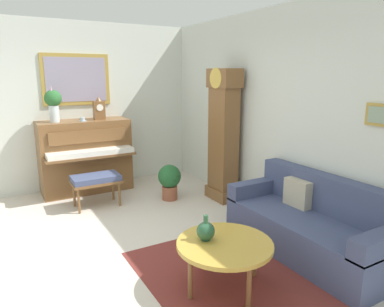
# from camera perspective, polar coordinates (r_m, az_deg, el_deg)

# --- Properties ---
(ground_plane) EXTENTS (6.40, 6.00, 0.10)m
(ground_plane) POSITION_cam_1_polar(r_m,az_deg,el_deg) (4.23, -13.86, -15.65)
(ground_plane) COLOR beige
(wall_left) EXTENTS (0.13, 4.90, 2.80)m
(wall_left) POSITION_cam_1_polar(r_m,az_deg,el_deg) (6.31, -21.16, 7.09)
(wall_left) COLOR silver
(wall_left) RESTS_ON ground_plane
(wall_back) EXTENTS (5.30, 0.13, 2.80)m
(wall_back) POSITION_cam_1_polar(r_m,az_deg,el_deg) (4.95, 13.05, 6.19)
(wall_back) COLOR silver
(wall_back) RESTS_ON ground_plane
(area_rug) EXTENTS (2.10, 1.50, 0.01)m
(area_rug) POSITION_cam_1_polar(r_m,az_deg,el_deg) (3.60, 6.64, -19.86)
(area_rug) COLOR maroon
(area_rug) RESTS_ON ground_plane
(piano) EXTENTS (0.87, 1.44, 1.20)m
(piano) POSITION_cam_1_polar(r_m,az_deg,el_deg) (6.14, -16.86, -0.34)
(piano) COLOR brown
(piano) RESTS_ON ground_plane
(piano_bench) EXTENTS (0.42, 0.70, 0.48)m
(piano_bench) POSITION_cam_1_polar(r_m,az_deg,el_deg) (5.41, -15.31, -4.19)
(piano_bench) COLOR brown
(piano_bench) RESTS_ON ground_plane
(grandfather_clock) EXTENTS (0.52, 0.34, 2.03)m
(grandfather_clock) POSITION_cam_1_polar(r_m,az_deg,el_deg) (5.43, 5.09, 2.36)
(grandfather_clock) COLOR brown
(grandfather_clock) RESTS_ON ground_plane
(couch) EXTENTS (1.90, 0.80, 0.84)m
(couch) POSITION_cam_1_polar(r_m,az_deg,el_deg) (4.17, 18.67, -10.91)
(couch) COLOR #424C70
(couch) RESTS_ON ground_plane
(coffee_table) EXTENTS (0.88, 0.88, 0.45)m
(coffee_table) POSITION_cam_1_polar(r_m,az_deg,el_deg) (3.31, 5.32, -14.61)
(coffee_table) COLOR gold
(coffee_table) RESTS_ON ground_plane
(mantel_clock) EXTENTS (0.13, 0.18, 0.38)m
(mantel_clock) POSITION_cam_1_polar(r_m,az_deg,el_deg) (6.08, -14.84, 6.98)
(mantel_clock) COLOR brown
(mantel_clock) RESTS_ON piano
(flower_vase) EXTENTS (0.26, 0.26, 0.58)m
(flower_vase) POSITION_cam_1_polar(r_m,az_deg,el_deg) (5.93, -21.57, 7.77)
(flower_vase) COLOR silver
(flower_vase) RESTS_ON piano
(teacup) EXTENTS (0.12, 0.12, 0.06)m
(teacup) POSITION_cam_1_polar(r_m,az_deg,el_deg) (5.94, -17.30, 5.26)
(teacup) COLOR #ADC6D6
(teacup) RESTS_ON piano
(green_jug) EXTENTS (0.17, 0.17, 0.24)m
(green_jug) POSITION_cam_1_polar(r_m,az_deg,el_deg) (3.30, 2.23, -12.42)
(green_jug) COLOR #234C33
(green_jug) RESTS_ON coffee_table
(potted_plant) EXTENTS (0.36, 0.36, 0.56)m
(potted_plant) POSITION_cam_1_polar(r_m,az_deg,el_deg) (5.54, -3.66, -4.26)
(potted_plant) COLOR #935138
(potted_plant) RESTS_ON ground_plane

